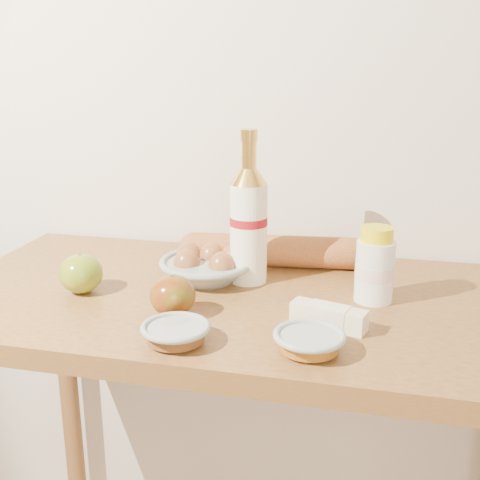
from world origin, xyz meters
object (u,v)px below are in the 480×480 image
bourbon_bottle (249,222)px  cream_bottle (375,267)px  baguette (272,251)px  table (243,352)px  egg_bowl (207,266)px

bourbon_bottle → cream_bottle: 0.26m
cream_bottle → baguette: bearing=155.7°
bourbon_bottle → baguette: 0.14m
table → baguette: size_ratio=2.83×
bourbon_bottle → cream_bottle: (0.25, -0.05, -0.06)m
table → cream_bottle: 0.31m
baguette → bourbon_bottle: bearing=-112.8°
cream_bottle → baguette: (-0.22, 0.15, -0.03)m
bourbon_bottle → egg_bowl: 0.13m
cream_bottle → baguette: cream_bottle is taller
egg_bowl → table: bearing=-35.9°
table → cream_bottle: size_ratio=8.31×
bourbon_bottle → egg_bowl: size_ratio=1.56×
bourbon_bottle → egg_bowl: bearing=-153.5°
cream_bottle → baguette: size_ratio=0.34×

